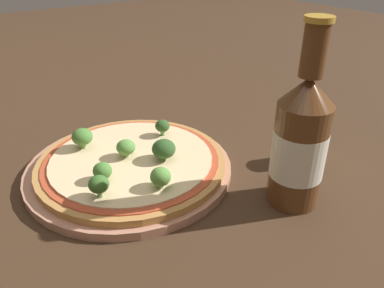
{
  "coord_description": "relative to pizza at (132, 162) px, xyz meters",
  "views": [
    {
      "loc": [
        0.42,
        -0.2,
        0.3
      ],
      "look_at": [
        0.08,
        0.05,
        0.06
      ],
      "focal_mm": 35.0,
      "sensor_mm": 36.0,
      "label": 1
    }
  ],
  "objects": [
    {
      "name": "broccoli_floret_2",
      "position": [
        -0.03,
        0.07,
        0.02
      ],
      "size": [
        0.02,
        0.02,
        0.03
      ],
      "color": "#7A9E5B",
      "rests_on": "pizza"
    },
    {
      "name": "pizza",
      "position": [
        0.0,
        0.0,
        0.0
      ],
      "size": [
        0.26,
        0.26,
        0.01
      ],
      "color": "#B77F42",
      "rests_on": "plate"
    },
    {
      "name": "plate",
      "position": [
        -0.0,
        -0.0,
        -0.01
      ],
      "size": [
        0.29,
        0.29,
        0.01
      ],
      "color": "tan",
      "rests_on": "ground_plane"
    },
    {
      "name": "pepper_shaker",
      "position": [
        0.13,
        0.24,
        0.01
      ],
      "size": [
        0.04,
        0.04,
        0.07
      ],
      "color": "tan",
      "rests_on": "ground_plane"
    },
    {
      "name": "broccoli_floret_5",
      "position": [
        0.06,
        -0.07,
        0.02
      ],
      "size": [
        0.02,
        0.02,
        0.03
      ],
      "color": "#7A9E5B",
      "rests_on": "pizza"
    },
    {
      "name": "broccoli_floret_0",
      "position": [
        -0.01,
        -0.0,
        0.02
      ],
      "size": [
        0.03,
        0.03,
        0.03
      ],
      "color": "#7A9E5B",
      "rests_on": "pizza"
    },
    {
      "name": "ground_plane",
      "position": [
        -0.01,
        0.01,
        -0.02
      ],
      "size": [
        3.0,
        3.0,
        0.0
      ],
      "primitive_type": "plane",
      "color": "#3D2819"
    },
    {
      "name": "broccoli_floret_4",
      "position": [
        0.08,
        -0.0,
        0.02
      ],
      "size": [
        0.03,
        0.03,
        0.03
      ],
      "color": "#7A9E5B",
      "rests_on": "pizza"
    },
    {
      "name": "broccoli_floret_6",
      "position": [
        -0.06,
        -0.04,
        0.03
      ],
      "size": [
        0.03,
        0.03,
        0.03
      ],
      "color": "#7A9E5B",
      "rests_on": "pizza"
    },
    {
      "name": "beer_bottle",
      "position": [
        0.17,
        0.14,
        0.07
      ],
      "size": [
        0.06,
        0.06,
        0.23
      ],
      "color": "#563319",
      "rests_on": "ground_plane"
    },
    {
      "name": "broccoli_floret_1",
      "position": [
        0.03,
        0.03,
        0.02
      ],
      "size": [
        0.03,
        0.03,
        0.03
      ],
      "color": "#7A9E5B",
      "rests_on": "pizza"
    },
    {
      "name": "broccoli_floret_3",
      "position": [
        0.03,
        -0.05,
        0.02
      ],
      "size": [
        0.02,
        0.02,
        0.02
      ],
      "color": "#7A9E5B",
      "rests_on": "pizza"
    }
  ]
}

